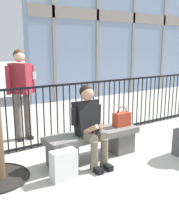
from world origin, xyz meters
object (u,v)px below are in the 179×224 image
stone_bench (93,142)px  seated_person_with_phone (90,123)px  shopping_bag (64,165)px  handbag_on_bench (122,119)px  bystander_at_railing (21,88)px

stone_bench → seated_person_with_phone: bearing=-139.4°
stone_bench → shopping_bag: 0.82m
seated_person_with_phone → shopping_bag: 0.76m
stone_bench → shopping_bag: shopping_bag is taller
seated_person_with_phone → handbag_on_bench: bearing=9.2°
stone_bench → handbag_on_bench: size_ratio=4.70×
handbag_on_bench → bystander_at_railing: bearing=126.6°
seated_person_with_phone → handbag_on_bench: seated_person_with_phone is taller
seated_person_with_phone → bystander_at_railing: bearing=104.3°
handbag_on_bench → seated_person_with_phone: bearing=-170.8°
seated_person_with_phone → shopping_bag: seated_person_with_phone is taller
stone_bench → shopping_bag: size_ratio=3.07×
handbag_on_bench → stone_bench: bearing=179.0°
bystander_at_railing → seated_person_with_phone: bearing=-75.7°
handbag_on_bench → shopping_bag: size_ratio=0.65×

